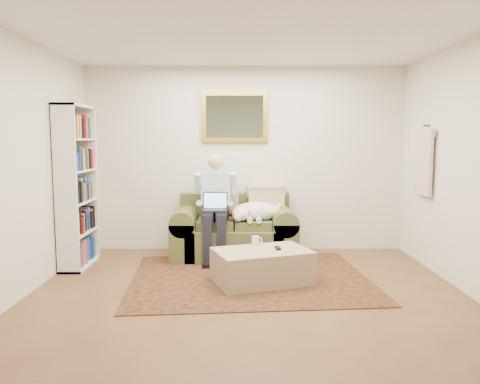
{
  "coord_description": "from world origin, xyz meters",
  "views": [
    {
      "loc": [
        -0.09,
        -4.16,
        1.58
      ],
      "look_at": [
        -0.07,
        1.44,
        0.95
      ],
      "focal_mm": 35.0,
      "sensor_mm": 36.0,
      "label": 1
    }
  ],
  "objects_px": {
    "laptop": "(215,206)",
    "ottoman": "(262,266)",
    "seated_man": "(215,207)",
    "bookshelf": "(77,187)",
    "sleeping_dog": "(257,211)",
    "sofa": "(234,236)",
    "coffee_mug": "(255,240)"
  },
  "relations": [
    {
      "from": "sleeping_dog",
      "to": "bookshelf",
      "type": "xyz_separation_m",
      "value": [
        -2.25,
        -0.36,
        0.37
      ]
    },
    {
      "from": "laptop",
      "to": "bookshelf",
      "type": "relative_size",
      "value": 0.16
    },
    {
      "from": "sofa",
      "to": "bookshelf",
      "type": "height_order",
      "value": "bookshelf"
    },
    {
      "from": "sofa",
      "to": "coffee_mug",
      "type": "xyz_separation_m",
      "value": [
        0.25,
        -0.91,
        0.14
      ]
    },
    {
      "from": "sofa",
      "to": "coffee_mug",
      "type": "relative_size",
      "value": 16.56
    },
    {
      "from": "ottoman",
      "to": "bookshelf",
      "type": "xyz_separation_m",
      "value": [
        -2.27,
        0.73,
        0.81
      ]
    },
    {
      "from": "laptop",
      "to": "coffee_mug",
      "type": "relative_size",
      "value": 3.21
    },
    {
      "from": "coffee_mug",
      "to": "sleeping_dog",
      "type": "bearing_deg",
      "value": 86.79
    },
    {
      "from": "seated_man",
      "to": "laptop",
      "type": "bearing_deg",
      "value": -90.0
    },
    {
      "from": "seated_man",
      "to": "sleeping_dog",
      "type": "height_order",
      "value": "seated_man"
    },
    {
      "from": "sofa",
      "to": "sleeping_dog",
      "type": "distance_m",
      "value": 0.46
    },
    {
      "from": "bookshelf",
      "to": "seated_man",
      "type": "bearing_deg",
      "value": 9.82
    },
    {
      "from": "seated_man",
      "to": "ottoman",
      "type": "xyz_separation_m",
      "value": [
        0.57,
        -1.02,
        -0.51
      ]
    },
    {
      "from": "laptop",
      "to": "sleeping_dog",
      "type": "distance_m",
      "value": 0.57
    },
    {
      "from": "coffee_mug",
      "to": "bookshelf",
      "type": "bearing_deg",
      "value": 168.08
    },
    {
      "from": "sofa",
      "to": "sleeping_dog",
      "type": "xyz_separation_m",
      "value": [
        0.3,
        -0.08,
        0.35
      ]
    },
    {
      "from": "laptop",
      "to": "bookshelf",
      "type": "height_order",
      "value": "bookshelf"
    },
    {
      "from": "ottoman",
      "to": "bookshelf",
      "type": "distance_m",
      "value": 2.52
    },
    {
      "from": "sofa",
      "to": "coffee_mug",
      "type": "bearing_deg",
      "value": -74.63
    },
    {
      "from": "coffee_mug",
      "to": "bookshelf",
      "type": "xyz_separation_m",
      "value": [
        -2.2,
        0.46,
        0.58
      ]
    },
    {
      "from": "sofa",
      "to": "ottoman",
      "type": "bearing_deg",
      "value": -74.84
    },
    {
      "from": "laptop",
      "to": "ottoman",
      "type": "xyz_separation_m",
      "value": [
        0.57,
        -0.96,
        -0.54
      ]
    },
    {
      "from": "sleeping_dog",
      "to": "seated_man",
      "type": "bearing_deg",
      "value": -172.87
    },
    {
      "from": "seated_man",
      "to": "ottoman",
      "type": "bearing_deg",
      "value": -60.99
    },
    {
      "from": "coffee_mug",
      "to": "seated_man",
      "type": "bearing_deg",
      "value": 123.29
    },
    {
      "from": "sleeping_dog",
      "to": "coffee_mug",
      "type": "xyz_separation_m",
      "value": [
        -0.05,
        -0.83,
        -0.21
      ]
    },
    {
      "from": "seated_man",
      "to": "bookshelf",
      "type": "height_order",
      "value": "bookshelf"
    },
    {
      "from": "sofa",
      "to": "coffee_mug",
      "type": "distance_m",
      "value": 0.96
    },
    {
      "from": "laptop",
      "to": "seated_man",
      "type": "bearing_deg",
      "value": 90.0
    },
    {
      "from": "sofa",
      "to": "ottoman",
      "type": "xyz_separation_m",
      "value": [
        0.32,
        -1.17,
        -0.1
      ]
    },
    {
      "from": "laptop",
      "to": "sleeping_dog",
      "type": "xyz_separation_m",
      "value": [
        0.55,
        0.13,
        -0.1
      ]
    },
    {
      "from": "laptop",
      "to": "ottoman",
      "type": "bearing_deg",
      "value": -59.39
    }
  ]
}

